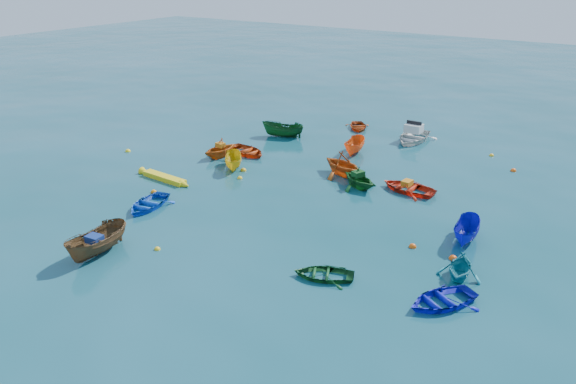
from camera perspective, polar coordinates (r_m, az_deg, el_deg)
The scene contains 32 objects.
ground at distance 28.30m, azimuth -5.58°, elevation -4.03°, with size 160.00×160.00×0.00m, color #0A4049.
dinghy_blue_sw at distance 31.78m, azimuth -14.00°, elevation -1.52°, with size 2.20×3.08×0.64m, color blue.
sampan_brown_mid at distance 27.56m, azimuth -18.62°, elevation -6.00°, with size 1.33×3.53×1.36m, color brown.
dinghy_blue_se at distance 23.48m, azimuth 15.29°, elevation -10.92°, with size 2.14×2.99×0.62m, color #0F15BD.
dinghy_orange_w at distance 38.95m, azimuth -6.88°, elevation 3.57°, with size 2.30×2.67×1.41m, color #D05D13.
sampan_yellow_mid at distance 36.72m, azimuth -5.51°, elevation 2.42°, with size 1.07×2.85×1.10m, color gold.
dinghy_green_e at distance 24.43m, azimuth 3.64°, elevation -8.63°, with size 1.85×2.59×0.54m, color #11491F.
dinghy_cyan_se at distance 25.53m, azimuth 16.98°, elevation -8.20°, with size 1.97×2.29×1.21m, color teal.
dinghy_red_nw at distance 39.34m, azimuth -4.18°, elevation 3.87°, with size 2.30×3.21×0.67m, color #C53D10.
sampan_orange_n at distance 39.71m, azimuth 6.76°, elevation 3.95°, with size 1.14×3.03×1.17m, color #EF5C16.
dinghy_green_n at distance 33.74m, azimuth 7.18°, elevation 0.46°, with size 2.21×2.56×1.35m, color #13541C.
dinghy_red_ne at distance 33.68m, azimuth 12.09°, elevation 0.08°, with size 2.31×3.23×0.67m, color red.
sampan_blue_far at distance 28.70m, azimuth 17.61°, elevation -4.67°, with size 1.11×2.95×1.14m, color #0D0DAC.
dinghy_red_far at distance 45.54m, azimuth 7.12°, elevation 6.40°, with size 1.95×2.73×0.57m, color #AD390E.
dinghy_orange_far at distance 35.61m, azimuth 5.54°, elevation 1.76°, with size 2.64×3.06×1.61m, color #B94E11.
sampan_green_far at distance 43.10m, azimuth -0.55°, elevation 5.63°, with size 1.21×3.22×1.25m, color #0F421A.
kayak_yellow at distance 35.40m, azimuth -12.41°, elevation 1.19°, with size 0.60×4.00×0.40m, color yellow, non-canonical shape.
motorboat_white at distance 43.12m, azimuth 12.55°, elevation 5.09°, with size 2.89×4.04×1.44m, color silver.
tarp_blue_a at distance 27.09m, azimuth -19.07°, elevation -4.53°, with size 0.72×0.54×0.35m, color navy.
tarp_orange_a at distance 38.71m, azimuth -6.88°, elevation 4.77°, with size 0.60×0.46×0.29m, color #C97214.
tarp_green_b at distance 33.50m, azimuth 7.14°, elevation 1.84°, with size 0.68×0.51×0.33m, color #114617.
tarp_orange_b at distance 33.54m, azimuth 12.01°, elevation 0.90°, with size 0.66×0.50×0.32m, color orange.
buoy_or_a at distance 28.94m, azimuth -19.40°, elevation -4.68°, with size 0.34×0.34×0.34m, color #E54F0C.
buoy_ye_a at distance 27.22m, azimuth -13.14°, elevation -5.72°, with size 0.29×0.29×0.29m, color yellow.
buoy_or_b at distance 27.37m, azimuth 12.53°, elevation -5.48°, with size 0.37×0.37×0.37m, color #DA510B.
buoy_ye_b at distance 41.31m, azimuth -15.94°, elevation 3.97°, with size 0.38×0.38×0.38m, color yellow.
buoy_or_c at distance 33.70m, azimuth -13.48°, elevation -0.04°, with size 0.35×0.35×0.35m, color orange.
buoy_ye_c at distance 34.95m, azimuth -4.92°, elevation 1.37°, with size 0.33×0.33×0.33m, color yellow.
buoy_or_d at distance 26.81m, azimuth 16.40°, elevation -6.55°, with size 0.38×0.38×0.38m, color #E14A0C.
buoy_ye_d at distance 36.22m, azimuth -4.56°, elevation 2.16°, with size 0.39×0.39×0.39m, color gold.
buoy_or_e at distance 38.86m, azimuth 21.91°, elevation 1.99°, with size 0.37×0.37×0.37m, color #F6570D.
buoy_ye_e at distance 41.35m, azimuth 19.97°, elevation 3.47°, with size 0.32×0.32×0.32m, color yellow.
Camera 1 is at (16.11, -19.49, 12.72)m, focal length 35.00 mm.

